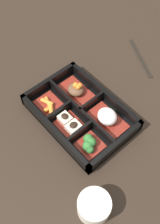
# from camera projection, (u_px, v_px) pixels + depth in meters

# --- Properties ---
(ground_plane) EXTENTS (3.00, 3.00, 0.00)m
(ground_plane) POSITION_uv_depth(u_px,v_px,m) (80.00, 116.00, 0.86)
(ground_plane) COLOR black
(bento_base) EXTENTS (0.33, 0.23, 0.01)m
(bento_base) POSITION_uv_depth(u_px,v_px,m) (80.00, 115.00, 0.85)
(bento_base) COLOR black
(bento_base) RESTS_ON ground_plane
(bento_rim) EXTENTS (0.33, 0.23, 0.05)m
(bento_rim) POSITION_uv_depth(u_px,v_px,m) (80.00, 113.00, 0.84)
(bento_rim) COLOR black
(bento_rim) RESTS_ON ground_plane
(bowl_stew) EXTENTS (0.13, 0.08, 0.05)m
(bowl_stew) POSITION_uv_depth(u_px,v_px,m) (76.00, 90.00, 0.88)
(bowl_stew) COLOR maroon
(bowl_stew) RESTS_ON bento_base
(bowl_rice) EXTENTS (0.13, 0.08, 0.05)m
(bowl_rice) POSITION_uv_depth(u_px,v_px,m) (107.00, 118.00, 0.82)
(bowl_rice) COLOR maroon
(bowl_rice) RESTS_ON bento_base
(bowl_carrots) EXTENTS (0.09, 0.07, 0.02)m
(bowl_carrots) POSITION_uv_depth(u_px,v_px,m) (49.00, 105.00, 0.86)
(bowl_carrots) COLOR maroon
(bowl_carrots) RESTS_ON bento_base
(bowl_tofu) EXTENTS (0.08, 0.07, 0.03)m
(bowl_tofu) POSITION_uv_depth(u_px,v_px,m) (69.00, 123.00, 0.82)
(bowl_tofu) COLOR maroon
(bowl_tofu) RESTS_ON bento_base
(bowl_greens) EXTENTS (0.07, 0.07, 0.04)m
(bowl_greens) POSITION_uv_depth(u_px,v_px,m) (89.00, 144.00, 0.77)
(bowl_greens) COLOR maroon
(bowl_greens) RESTS_ON bento_base
(tea_cup) EXTENTS (0.09, 0.09, 0.06)m
(tea_cup) POSITION_uv_depth(u_px,v_px,m) (94.00, 206.00, 0.67)
(tea_cup) COLOR beige
(tea_cup) RESTS_ON ground_plane
(chopsticks) EXTENTS (0.19, 0.11, 0.01)m
(chopsticks) POSITION_uv_depth(u_px,v_px,m) (140.00, 57.00, 1.00)
(chopsticks) COLOR black
(chopsticks) RESTS_ON ground_plane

